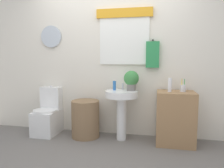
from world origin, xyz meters
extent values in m
plane|color=slate|center=(0.00, 0.00, 0.00)|extent=(8.00, 8.00, 0.00)
cube|color=silver|center=(0.00, 1.15, 1.30)|extent=(4.40, 0.10, 2.60)
cube|color=white|center=(0.22, 1.08, 1.52)|extent=(0.78, 0.03, 0.74)
cube|color=gold|center=(0.22, 1.07, 1.95)|extent=(0.88, 0.04, 0.14)
cylinder|color=silver|center=(-1.03, 1.08, 1.62)|extent=(0.36, 0.03, 0.36)
cylinder|color=black|center=(0.66, 1.07, 1.53)|extent=(0.02, 0.06, 0.02)
cube|color=#2D894C|center=(0.66, 1.05, 1.31)|extent=(0.20, 0.05, 0.40)
cube|color=white|center=(-1.03, 0.85, 0.20)|extent=(0.36, 0.50, 0.39)
cylinder|color=white|center=(-1.03, 0.79, 0.41)|extent=(0.38, 0.38, 0.03)
cube|color=white|center=(-1.03, 1.02, 0.58)|extent=(0.34, 0.18, 0.38)
cylinder|color=silver|center=(-1.03, 1.02, 0.78)|extent=(0.04, 0.04, 0.02)
cylinder|color=#846647|center=(-0.36, 0.85, 0.29)|extent=(0.44, 0.44, 0.59)
cylinder|color=white|center=(0.22, 0.85, 0.33)|extent=(0.15, 0.15, 0.66)
cylinder|color=white|center=(0.22, 0.85, 0.71)|extent=(0.49, 0.49, 0.10)
cylinder|color=silver|center=(0.22, 0.97, 0.81)|extent=(0.03, 0.03, 0.10)
cube|color=#9E754C|center=(1.01, 0.85, 0.39)|extent=(0.54, 0.44, 0.77)
cylinder|color=#2D6BB7|center=(0.10, 0.90, 0.83)|extent=(0.05, 0.05, 0.14)
cylinder|color=slate|center=(0.36, 0.91, 0.81)|extent=(0.14, 0.14, 0.10)
sphere|color=#3D8442|center=(0.36, 0.91, 0.95)|extent=(0.23, 0.23, 0.23)
cylinder|color=white|center=(0.92, 0.81, 0.87)|extent=(0.05, 0.05, 0.20)
cylinder|color=silver|center=(1.11, 0.87, 0.82)|extent=(0.08, 0.08, 0.10)
cylinder|color=green|center=(1.13, 0.87, 0.87)|extent=(0.01, 0.03, 0.18)
cylinder|color=yellow|center=(1.09, 0.87, 0.87)|extent=(0.01, 0.04, 0.18)
camera|label=1|loc=(0.73, -2.31, 1.23)|focal=34.26mm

